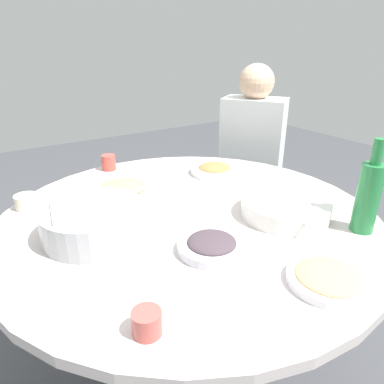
% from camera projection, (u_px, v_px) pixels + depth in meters
% --- Properties ---
extents(ground, '(8.00, 8.00, 0.00)m').
position_uv_depth(ground, '(190.00, 372.00, 1.49)').
color(ground, '#45464B').
extents(round_dining_table, '(1.28, 1.28, 0.76)m').
position_uv_depth(round_dining_table, '(189.00, 246.00, 1.24)').
color(round_dining_table, '#99999E').
rests_on(round_dining_table, ground).
extents(rice_bowl, '(0.30, 0.30, 0.10)m').
position_uv_depth(rice_bowl, '(94.00, 221.00, 1.03)').
color(rice_bowl, '#B2B5BA').
rests_on(rice_bowl, round_dining_table).
extents(soup_bowl, '(0.30, 0.29, 0.06)m').
position_uv_depth(soup_bowl, '(285.00, 208.00, 1.16)').
color(soup_bowl, white).
rests_on(soup_bowl, round_dining_table).
extents(dish_shrimp, '(0.23, 0.23, 0.04)m').
position_uv_depth(dish_shrimp, '(124.00, 189.00, 1.34)').
color(dish_shrimp, silver).
rests_on(dish_shrimp, round_dining_table).
extents(dish_eggplant, '(0.19, 0.19, 0.04)m').
position_uv_depth(dish_eggplant, '(212.00, 245.00, 0.97)').
color(dish_eggplant, silver).
rests_on(dish_eggplant, round_dining_table).
extents(dish_tofu_braise, '(0.21, 0.21, 0.04)m').
position_uv_depth(dish_tofu_braise, '(215.00, 170.00, 1.54)').
color(dish_tofu_braise, white).
rests_on(dish_tofu_braise, round_dining_table).
extents(dish_noodles, '(0.20, 0.20, 0.03)m').
position_uv_depth(dish_noodles, '(329.00, 278.00, 0.83)').
color(dish_noodles, white).
rests_on(dish_noodles, round_dining_table).
extents(green_bottle, '(0.07, 0.07, 0.29)m').
position_uv_depth(green_bottle, '(368.00, 196.00, 1.03)').
color(green_bottle, '#277E40').
rests_on(green_bottle, round_dining_table).
extents(tea_cup_near, '(0.08, 0.08, 0.05)m').
position_uv_depth(tea_cup_near, '(26.00, 202.00, 1.21)').
color(tea_cup_near, beige).
rests_on(tea_cup_near, round_dining_table).
extents(tea_cup_far, '(0.06, 0.06, 0.05)m').
position_uv_depth(tea_cup_far, '(147.00, 323.00, 0.69)').
color(tea_cup_far, '#BD534C').
rests_on(tea_cup_far, round_dining_table).
extents(tea_cup_side, '(0.06, 0.06, 0.07)m').
position_uv_depth(tea_cup_side, '(109.00, 163.00, 1.58)').
color(tea_cup_side, '#CF4A40').
rests_on(tea_cup_side, round_dining_table).
extents(stool_for_diner_left, '(0.33, 0.33, 0.44)m').
position_uv_depth(stool_for_diner_left, '(246.00, 226.00, 2.21)').
color(stool_for_diner_left, brown).
rests_on(stool_for_diner_left, ground).
extents(diner_left, '(0.46, 0.46, 0.76)m').
position_uv_depth(diner_left, '(252.00, 145.00, 2.00)').
color(diner_left, '#2D333D').
rests_on(diner_left, stool_for_diner_left).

